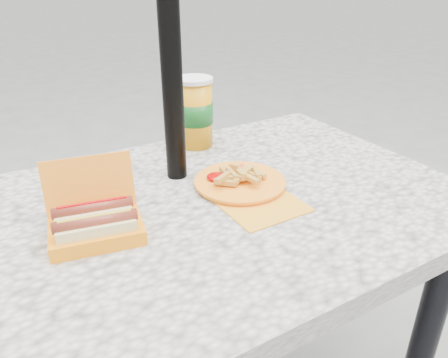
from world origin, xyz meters
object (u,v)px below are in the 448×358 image
umbrella_pole (170,33)px  fries_plate (241,182)px  soda_cup (195,112)px  hotdog_box (96,223)px

umbrella_pole → fries_plate: 0.38m
fries_plate → soda_cup: bearing=83.9°
hotdog_box → soda_cup: soda_cup is taller
umbrella_pole → hotdog_box: umbrella_pole is taller
umbrella_pole → fries_plate: umbrella_pole is taller
umbrella_pole → fries_plate: size_ratio=7.35×
hotdog_box → soda_cup: (0.39, 0.33, 0.07)m
umbrella_pole → hotdog_box: (-0.26, -0.17, -0.32)m
hotdog_box → fries_plate: 0.36m
hotdog_box → fries_plate: (0.36, 0.03, -0.02)m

